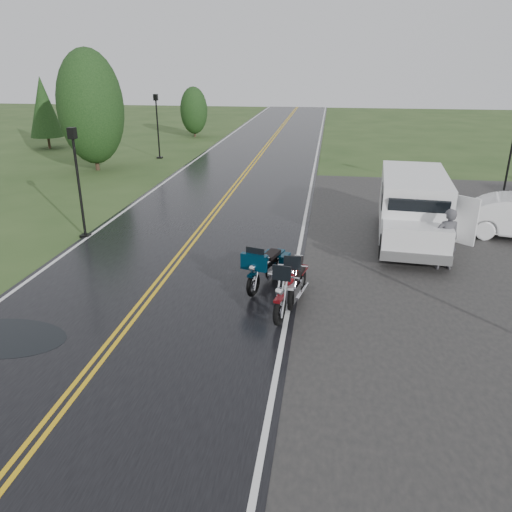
{
  "coord_description": "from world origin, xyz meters",
  "views": [
    {
      "loc": [
        4.63,
        -10.51,
        5.98
      ],
      "look_at": [
        2.8,
        2.0,
        1.0
      ],
      "focal_mm": 35.0,
      "sensor_mm": 36.0,
      "label": 1
    }
  ],
  "objects_px": {
    "motorcycle_red": "(280,299)",
    "van_white": "(386,224)",
    "motorcycle_silver": "(291,287)",
    "lamp_post_far_left": "(158,126)",
    "person_at_van": "(446,240)",
    "lamp_post_near_left": "(79,184)",
    "motorcycle_teal": "(253,275)",
    "lamp_post_far_right": "(510,160)"
  },
  "relations": [
    {
      "from": "motorcycle_teal",
      "to": "person_at_van",
      "type": "bearing_deg",
      "value": 43.95
    },
    {
      "from": "van_white",
      "to": "lamp_post_near_left",
      "type": "relative_size",
      "value": 1.53
    },
    {
      "from": "motorcycle_teal",
      "to": "van_white",
      "type": "distance_m",
      "value": 5.08
    },
    {
      "from": "motorcycle_silver",
      "to": "lamp_post_near_left",
      "type": "distance_m",
      "value": 9.21
    },
    {
      "from": "motorcycle_teal",
      "to": "motorcycle_silver",
      "type": "distance_m",
      "value": 1.24
    },
    {
      "from": "van_white",
      "to": "person_at_van",
      "type": "distance_m",
      "value": 1.85
    },
    {
      "from": "motorcycle_red",
      "to": "person_at_van",
      "type": "relative_size",
      "value": 1.3
    },
    {
      "from": "motorcycle_red",
      "to": "van_white",
      "type": "bearing_deg",
      "value": 71.71
    },
    {
      "from": "lamp_post_far_right",
      "to": "person_at_van",
      "type": "bearing_deg",
      "value": -116.45
    },
    {
      "from": "motorcycle_teal",
      "to": "lamp_post_far_left",
      "type": "relative_size",
      "value": 0.57
    },
    {
      "from": "motorcycle_red",
      "to": "lamp_post_far_right",
      "type": "distance_m",
      "value": 15.53
    },
    {
      "from": "lamp_post_near_left",
      "to": "lamp_post_far_left",
      "type": "xyz_separation_m",
      "value": [
        -2.35,
        15.36,
        0.06
      ]
    },
    {
      "from": "motorcycle_teal",
      "to": "person_at_van",
      "type": "xyz_separation_m",
      "value": [
        5.43,
        2.79,
        0.27
      ]
    },
    {
      "from": "motorcycle_red",
      "to": "lamp_post_far_left",
      "type": "bearing_deg",
      "value": 127.68
    },
    {
      "from": "motorcycle_silver",
      "to": "lamp_post_near_left",
      "type": "relative_size",
      "value": 0.6
    },
    {
      "from": "motorcycle_teal",
      "to": "lamp_post_far_left",
      "type": "bearing_deg",
      "value": 131.94
    },
    {
      "from": "person_at_van",
      "to": "lamp_post_near_left",
      "type": "distance_m",
      "value": 12.3
    },
    {
      "from": "lamp_post_far_left",
      "to": "motorcycle_red",
      "type": "bearing_deg",
      "value": -64.46
    },
    {
      "from": "motorcycle_silver",
      "to": "van_white",
      "type": "distance_m",
      "value": 4.88
    },
    {
      "from": "motorcycle_silver",
      "to": "person_at_van",
      "type": "xyz_separation_m",
      "value": [
        4.37,
        3.43,
        0.25
      ]
    },
    {
      "from": "motorcycle_red",
      "to": "van_white",
      "type": "xyz_separation_m",
      "value": [
        2.86,
        4.87,
        0.45
      ]
    },
    {
      "from": "motorcycle_red",
      "to": "person_at_van",
      "type": "distance_m",
      "value": 6.24
    },
    {
      "from": "lamp_post_far_right",
      "to": "lamp_post_far_left",
      "type": "bearing_deg",
      "value": 156.63
    },
    {
      "from": "lamp_post_near_left",
      "to": "lamp_post_far_right",
      "type": "height_order",
      "value": "lamp_post_near_left"
    },
    {
      "from": "motorcycle_teal",
      "to": "lamp_post_near_left",
      "type": "relative_size",
      "value": 0.58
    },
    {
      "from": "person_at_van",
      "to": "lamp_post_near_left",
      "type": "bearing_deg",
      "value": -16.37
    },
    {
      "from": "person_at_van",
      "to": "motorcycle_teal",
      "type": "bearing_deg",
      "value": 16.7
    },
    {
      "from": "motorcycle_teal",
      "to": "lamp_post_near_left",
      "type": "distance_m",
      "value": 7.99
    },
    {
      "from": "motorcycle_silver",
      "to": "lamp_post_far_left",
      "type": "xyz_separation_m",
      "value": [
        -10.18,
        20.05,
        1.32
      ]
    },
    {
      "from": "motorcycle_red",
      "to": "motorcycle_silver",
      "type": "xyz_separation_m",
      "value": [
        0.21,
        0.8,
        -0.03
      ]
    },
    {
      "from": "motorcycle_red",
      "to": "lamp_post_far_left",
      "type": "distance_m",
      "value": 23.15
    },
    {
      "from": "motorcycle_red",
      "to": "van_white",
      "type": "relative_size",
      "value": 0.41
    },
    {
      "from": "person_at_van",
      "to": "van_white",
      "type": "bearing_deg",
      "value": -31.0
    },
    {
      "from": "motorcycle_silver",
      "to": "lamp_post_near_left",
      "type": "bearing_deg",
      "value": 150.57
    },
    {
      "from": "van_white",
      "to": "lamp_post_far_left",
      "type": "bearing_deg",
      "value": 133.48
    },
    {
      "from": "motorcycle_teal",
      "to": "lamp_post_near_left",
      "type": "height_order",
      "value": "lamp_post_near_left"
    },
    {
      "from": "lamp_post_near_left",
      "to": "lamp_post_far_left",
      "type": "distance_m",
      "value": 15.54
    },
    {
      "from": "lamp_post_far_right",
      "to": "motorcycle_teal",
      "type": "bearing_deg",
      "value": -130.56
    },
    {
      "from": "van_white",
      "to": "lamp_post_near_left",
      "type": "height_order",
      "value": "lamp_post_near_left"
    },
    {
      "from": "motorcycle_red",
      "to": "person_at_van",
      "type": "height_order",
      "value": "person_at_van"
    },
    {
      "from": "person_at_van",
      "to": "motorcycle_silver",
      "type": "bearing_deg",
      "value": 27.67
    },
    {
      "from": "motorcycle_red",
      "to": "motorcycle_teal",
      "type": "bearing_deg",
      "value": 132.73
    }
  ]
}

